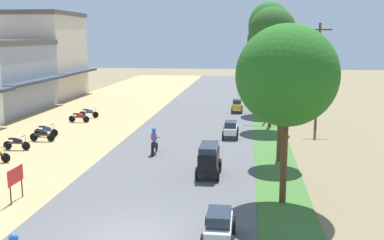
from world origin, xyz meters
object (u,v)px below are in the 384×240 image
Objects in this scene: median_tree_second at (282,62)px; car_sedan_white at (231,128)px; motorbike_ahead_second at (154,142)px; streetlamp_far at (262,61)px; median_tree_third at (272,31)px; parked_motorbike_seventh at (89,112)px; parked_motorbike_third at (17,142)px; parked_motorbike_sixth at (79,117)px; median_tree_fifth at (261,40)px; street_signboard at (16,178)px; car_sedan_silver at (219,225)px; median_tree_fourth at (269,27)px; utility_pole_near at (318,75)px; car_hatchback_yellow at (237,105)px; median_tree_nearest at (287,76)px; streetlamp_near at (269,67)px; parked_motorbike_fifth at (46,130)px; car_van_black at (209,158)px; streetlamp_mid at (265,60)px; parked_motorbike_fourth at (43,134)px.

car_sedan_white is (-3.05, 5.77, -5.05)m from median_tree_second.
car_sedan_white is at bearing 49.68° from motorbike_ahead_second.
median_tree_third is at bearing -89.94° from streetlamp_far.
parked_motorbike_seventh is 0.25× the size of streetlamp_far.
parked_motorbike_third and parked_motorbike_sixth have the same top height.
median_tree_fifth is 30.18m from motorbike_ahead_second.
median_tree_third is 14.00m from motorbike_ahead_second.
street_signboard reaches higher than car_sedan_silver.
median_tree_fourth is 1.27× the size of utility_pole_near.
median_tree_fifth is 4.27× the size of car_hatchback_yellow.
street_signboard is 43.74m from streetlamp_far.
utility_pole_near is (3.86, -19.66, -2.53)m from median_tree_fifth.
streetlamp_far is (-0.13, 33.85, -1.62)m from median_tree_second.
median_tree_nearest is 16.92m from utility_pole_near.
street_signboard is at bearing -122.37° from car_sedan_white.
median_tree_nearest is at bearing 6.37° from street_signboard.
streetlamp_far is 3.13× the size of car_sedan_white.
parked_motorbike_seventh is 17.48m from median_tree_third.
streetlamp_near is 15.63m from motorbike_ahead_second.
median_tree_nearest is 24.52m from car_hatchback_yellow.
car_sedan_white reaches higher than parked_motorbike_fifth.
streetlamp_mid is at bearing 82.61° from car_van_black.
streetlamp_near is (16.19, 9.18, 4.08)m from parked_motorbike_fifth.
street_signboard is at bearing -109.61° from streetlamp_mid.
median_tree_second is 0.92× the size of streetlamp_near.
motorbike_ahead_second is at bearing 134.34° from median_tree_nearest.
parked_motorbike_fifth is 17.74m from median_tree_second.
car_sedan_white is 6.89m from motorbike_ahead_second.
car_hatchback_yellow is at bearing 87.42° from car_van_black.
median_tree_third reaches higher than utility_pole_near.
median_tree_fourth is (16.39, 17.24, 7.57)m from parked_motorbike_third.
streetlamp_near is 3.30× the size of car_van_black.
car_sedan_silver is at bearing -106.45° from utility_pole_near.
median_tree_nearest is at bearing 60.74° from car_sedan_silver.
motorbike_ahead_second is (-4.46, -5.25, 0.11)m from car_sedan_white.
median_tree_second is 9.00m from motorbike_ahead_second.
median_tree_fourth reaches higher than utility_pole_near.
parked_motorbike_third is at bearing -91.72° from parked_motorbike_fifth.
median_tree_fifth is 41.10m from car_sedan_silver.
median_tree_fifth is (-0.18, 36.13, 1.25)m from median_tree_nearest.
median_tree_second is at bearing -89.78° from streetlamp_far.
parked_motorbike_fifth is at bearing 88.28° from parked_motorbike_third.
motorbike_ahead_second is (8.43, -12.04, 0.30)m from parked_motorbike_seventh.
streetlamp_mid is 9.06m from streetlamp_far.
parked_motorbike_fourth is at bearing -155.43° from median_tree_third.
streetlamp_far reaches higher than parked_motorbike_sixth.
car_hatchback_yellow is (-2.75, 3.26, -3.88)m from streetlamp_near.
car_van_black is at bearing -94.65° from car_sedan_white.
parked_motorbike_fifth is 1.00× the size of parked_motorbike_sixth.
median_tree_fifth reaches higher than car_sedan_white.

